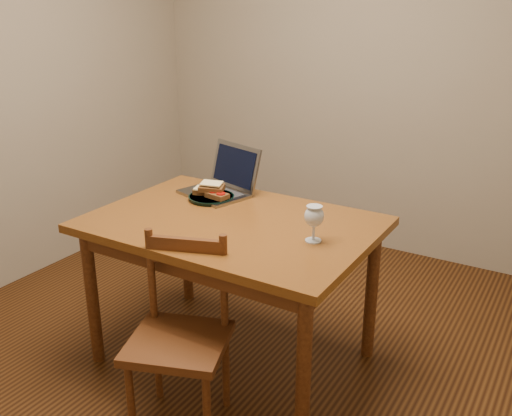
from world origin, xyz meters
The scene contains 11 objects.
floor centered at (0.00, 0.00, -0.01)m, with size 3.20×3.20×0.02m, color black.
back_wall centered at (0.00, 1.61, 1.30)m, with size 3.20×0.02×2.60m, color gray.
left_wall centered at (-1.61, 0.00, 1.30)m, with size 0.02×3.20×2.60m, color gray.
table centered at (0.05, -0.10, 0.65)m, with size 1.30×0.90×0.74m.
chair centered at (0.12, -0.59, 0.45)m, with size 0.49×0.48×0.42m.
plate centered at (-0.20, 0.09, 0.75)m, with size 0.23×0.23×0.02m, color black.
sandwich_cheese centered at (-0.24, 0.10, 0.78)m, with size 0.12×0.07×0.04m, color #381E0C, non-canonical shape.
sandwich_tomato centered at (-0.15, 0.08, 0.78)m, with size 0.11×0.07×0.04m, color #381E0C, non-canonical shape.
sandwich_top centered at (-0.20, 0.10, 0.81)m, with size 0.12×0.07×0.04m, color #381E0C, non-canonical shape.
milk_glass centered at (0.48, -0.12, 0.82)m, with size 0.08×0.08×0.16m, color white, non-canonical shape.
laptop centered at (-0.21, 0.22, 0.81)m, with size 0.41×0.39×0.25m.
Camera 1 is at (1.42, -2.14, 1.71)m, focal length 40.00 mm.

